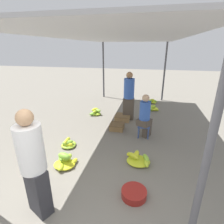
{
  "coord_description": "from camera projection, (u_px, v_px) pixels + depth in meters",
  "views": [
    {
      "loc": [
        0.89,
        -1.29,
        2.46
      ],
      "look_at": [
        0.0,
        2.7,
        0.94
      ],
      "focal_mm": 28.0,
      "sensor_mm": 36.0,
      "label": 1
    }
  ],
  "objects": [
    {
      "name": "canopy_post_back_right",
      "position": [
        164.0,
        73.0,
        8.15
      ],
      "size": [
        0.08,
        0.08,
        2.69
      ],
      "primitive_type": "cylinder",
      "color": "#4C4C51",
      "rests_on": "ground"
    },
    {
      "name": "canopy_tarp",
      "position": [
        121.0,
        37.0,
        4.76
      ],
      "size": [
        3.35,
        7.43,
        0.04
      ],
      "primitive_type": "cube",
      "color": "#B2B2B7",
      "rests_on": "canopy_post_front_left"
    },
    {
      "name": "canopy_post_back_left",
      "position": [
        103.0,
        71.0,
        8.75
      ],
      "size": [
        0.08,
        0.08,
        2.69
      ],
      "primitive_type": "cylinder",
      "color": "#4C4C51",
      "rests_on": "ground"
    },
    {
      "name": "banana_pile_right_2",
      "position": [
        152.0,
        101.0,
        8.15
      ],
      "size": [
        0.49,
        0.47,
        0.2
      ],
      "color": "#C0D12A",
      "rests_on": "ground"
    },
    {
      "name": "crate_near",
      "position": [
        117.0,
        127.0,
        5.54
      ],
      "size": [
        0.44,
        0.44,
        0.19
      ],
      "color": "brown",
      "rests_on": "ground"
    },
    {
      "name": "banana_pile_left_2",
      "position": [
        68.0,
        144.0,
        4.57
      ],
      "size": [
        0.42,
        0.43,
        0.24
      ],
      "color": "#97C131",
      "rests_on": "ground"
    },
    {
      "name": "basin_black",
      "position": [
        134.0,
        193.0,
        3.05
      ],
      "size": [
        0.45,
        0.45,
        0.13
      ],
      "color": "maroon",
      "rests_on": "ground"
    },
    {
      "name": "canopy_post_front_right",
      "position": [
        205.0,
        168.0,
        1.72
      ],
      "size": [
        0.08,
        0.08,
        2.69
      ],
      "primitive_type": "cylinder",
      "color": "#4C4C51",
      "rests_on": "ground"
    },
    {
      "name": "banana_pile_left_1",
      "position": [
        65.0,
        162.0,
        3.81
      ],
      "size": [
        0.48,
        0.54,
        0.33
      ],
      "color": "yellow",
      "rests_on": "ground"
    },
    {
      "name": "banana_pile_right_0",
      "position": [
        138.0,
        159.0,
        3.94
      ],
      "size": [
        0.57,
        0.49,
        0.22
      ],
      "color": "yellow",
      "rests_on": "ground"
    },
    {
      "name": "vendor_seated",
      "position": [
        145.0,
        116.0,
        4.9
      ],
      "size": [
        0.46,
        0.46,
        1.27
      ],
      "color": "#4C4238",
      "rests_on": "ground"
    },
    {
      "name": "vendor_foreground",
      "position": [
        33.0,
        164.0,
        2.5
      ],
      "size": [
        0.49,
        0.49,
        1.72
      ],
      "color": "#2D2D33",
      "rests_on": "ground"
    },
    {
      "name": "banana_pile_left_0",
      "position": [
        95.0,
        112.0,
        6.72
      ],
      "size": [
        0.46,
        0.45,
        0.26
      ],
      "color": "#ADC92D",
      "rests_on": "ground"
    },
    {
      "name": "stool",
      "position": [
        144.0,
        127.0,
        5.01
      ],
      "size": [
        0.34,
        0.34,
        0.37
      ],
      "color": "#384C84",
      "rests_on": "ground"
    },
    {
      "name": "banana_pile_right_1",
      "position": [
        152.0,
        108.0,
        7.3
      ],
      "size": [
        0.6,
        0.52,
        0.2
      ],
      "color": "#92BF32",
      "rests_on": "ground"
    },
    {
      "name": "crate_mid",
      "position": [
        123.0,
        118.0,
        6.25
      ],
      "size": [
        0.53,
        0.53,
        0.19
      ],
      "color": "#9E7A4C",
      "rests_on": "ground"
    },
    {
      "name": "shopper_walking_mid",
      "position": [
        129.0,
        96.0,
        6.07
      ],
      "size": [
        0.38,
        0.37,
        1.69
      ],
      "color": "#4C4238",
      "rests_on": "ground"
    }
  ]
}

